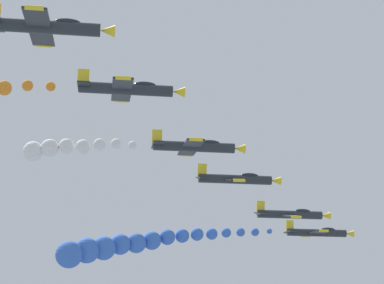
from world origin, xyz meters
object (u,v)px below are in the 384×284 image
at_px(airplane_right_inner, 237,179).
at_px(airplane_lead, 318,233).
at_px(airplane_right_outer, 128,89).
at_px(airplane_left_inner, 291,214).
at_px(airplane_trailing, 47,27).
at_px(airplane_left_outer, 196,147).

bearing_deg(airplane_right_inner, airplane_lead, 140.07).
xyz_separation_m(airplane_right_inner, airplane_right_outer, (18.44, -14.14, 3.58)).
height_order(airplane_left_inner, airplane_right_inner, airplane_right_inner).
height_order(airplane_left_inner, airplane_trailing, airplane_trailing).
xyz_separation_m(airplane_left_inner, airplane_right_outer, (28.92, -23.73, 5.47)).
bearing_deg(airplane_trailing, airplane_left_inner, 141.90).
height_order(airplane_lead, airplane_right_outer, airplane_right_outer).
distance_m(airplane_lead, airplane_right_outer, 48.62).
bearing_deg(airplane_right_inner, airplane_left_inner, 137.53).
relative_size(airplane_left_outer, airplane_right_outer, 1.00).
xyz_separation_m(airplane_right_inner, airplane_trailing, (28.78, -21.19, 4.42)).
relative_size(airplane_left_outer, airplane_trailing, 1.00).
relative_size(airplane_left_inner, airplane_left_outer, 1.00).
distance_m(airplane_lead, airplane_left_inner, 10.85).
bearing_deg(airplane_left_outer, airplane_right_outer, -38.53).
height_order(airplane_left_outer, airplane_right_outer, airplane_right_outer).
height_order(airplane_left_inner, airplane_left_outer, airplane_left_outer).
height_order(airplane_lead, airplane_left_inner, airplane_left_inner).
bearing_deg(airplane_left_inner, airplane_lead, 143.41).
bearing_deg(airplane_lead, airplane_left_outer, -38.83).
relative_size(airplane_left_inner, airplane_trailing, 1.00).
distance_m(airplane_left_inner, airplane_right_inner, 14.33).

